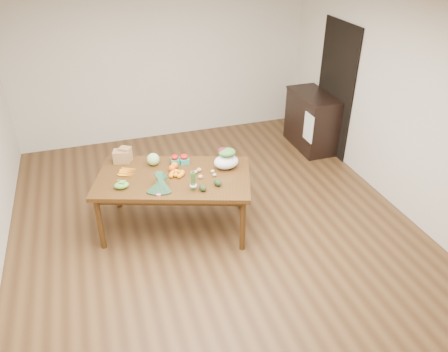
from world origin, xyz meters
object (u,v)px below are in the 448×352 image
object	(u,v)px
salad_bag	(226,159)
paper_bag	(122,155)
kale_bunch	(159,185)
asparagus_bundle	(193,181)
dining_table	(175,202)
cabinet	(311,121)
mandarin_cluster	(176,172)
cabbage	(153,159)

from	to	relation	value
salad_bag	paper_bag	bearing A→B (deg)	155.19
kale_bunch	asparagus_bundle	bearing A→B (deg)	2.75
dining_table	salad_bag	bearing A→B (deg)	18.25
kale_bunch	asparagus_bundle	xyz separation A→B (m)	(0.37, -0.11, 0.05)
cabinet	asparagus_bundle	size ratio (longest dim) A/B	4.08
asparagus_bundle	salad_bag	xyz separation A→B (m)	(0.51, 0.37, -0.01)
mandarin_cluster	asparagus_bundle	xyz separation A→B (m)	(0.11, -0.38, 0.08)
mandarin_cluster	cabinet	bearing A→B (deg)	30.02
cabinet	kale_bunch	distance (m)	3.42
kale_bunch	salad_bag	xyz separation A→B (m)	(0.88, 0.26, 0.04)
cabbage	asparagus_bundle	bearing A→B (deg)	-65.69
asparagus_bundle	paper_bag	bearing A→B (deg)	145.63
dining_table	asparagus_bundle	world-z (taller)	asparagus_bundle
cabinet	salad_bag	world-z (taller)	salad_bag
dining_table	asparagus_bundle	distance (m)	0.64
dining_table	asparagus_bundle	size ratio (longest dim) A/B	7.29
cabinet	cabbage	size ratio (longest dim) A/B	6.51
paper_bag	cabbage	size ratio (longest dim) A/B	1.72
salad_bag	dining_table	bearing A→B (deg)	179.32
asparagus_bundle	salad_bag	bearing A→B (deg)	54.63
kale_bunch	salad_bag	size ratio (longest dim) A/B	1.30
paper_bag	asparagus_bundle	world-z (taller)	asparagus_bundle
dining_table	cabinet	size ratio (longest dim) A/B	1.79
cabinet	kale_bunch	world-z (taller)	cabinet
cabbage	dining_table	bearing A→B (deg)	-63.12
cabinet	salad_bag	bearing A→B (deg)	-142.72
dining_table	paper_bag	distance (m)	0.90
dining_table	mandarin_cluster	size ratio (longest dim) A/B	10.12
cabbage	kale_bunch	bearing A→B (deg)	-93.62
kale_bunch	cabinet	bearing A→B (deg)	50.75
paper_bag	kale_bunch	world-z (taller)	paper_bag
cabbage	mandarin_cluster	distance (m)	0.41
kale_bunch	paper_bag	bearing A→B (deg)	130.48
dining_table	kale_bunch	bearing A→B (deg)	-109.53
cabbage	mandarin_cluster	xyz separation A→B (m)	(0.21, -0.35, -0.03)
mandarin_cluster	salad_bag	world-z (taller)	salad_bag
asparagus_bundle	mandarin_cluster	bearing A→B (deg)	125.56
salad_bag	mandarin_cluster	bearing A→B (deg)	179.39
cabinet	paper_bag	xyz separation A→B (m)	(-3.21, -0.97, 0.38)
cabbage	mandarin_cluster	world-z (taller)	cabbage
paper_bag	salad_bag	size ratio (longest dim) A/B	0.87
cabinet	mandarin_cluster	distance (m)	3.06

